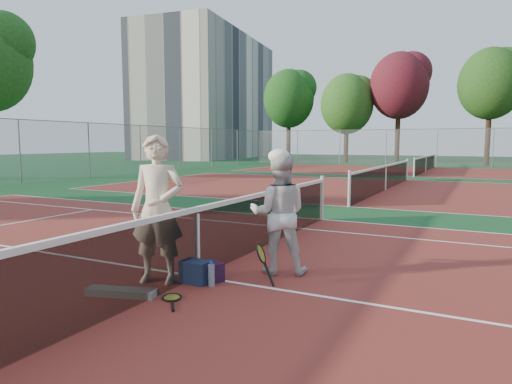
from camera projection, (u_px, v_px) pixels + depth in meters
ground at (198, 277)px, 6.54m from camera, size 130.00×130.00×0.00m
court_main at (198, 277)px, 6.54m from camera, size 23.77×10.97×0.01m
court_far_a at (385, 190)px, 18.52m from camera, size 23.77×10.97×0.01m
court_far_b at (426, 171)px, 30.49m from camera, size 23.77×10.97×0.01m
net_main at (197, 242)px, 6.49m from camera, size 0.10×10.98×1.02m
net_far_a at (386, 177)px, 18.46m from camera, size 0.10×10.98×1.02m
net_far_b at (426, 164)px, 30.43m from camera, size 0.10×10.98×1.02m
fence_back at (437, 148)px, 36.53m from camera, size 32.00×0.06×3.00m
apartment_block at (209, 98)px, 57.33m from camera, size 12.96×23.18×15.00m
player_a at (158, 209)px, 6.21m from camera, size 0.86×0.69×2.03m
player_b at (279, 214)px, 6.69m from camera, size 1.05×0.95×1.77m
racket_red at (151, 258)px, 6.46m from camera, size 0.31×0.34×0.58m
racket_black_held at (261, 265)px, 6.14m from camera, size 0.29×0.31×0.57m
racket_spare at (172, 297)px, 5.64m from camera, size 0.59×0.64×0.03m
sports_bag_navy at (196, 272)px, 6.25m from camera, size 0.40×0.27×0.31m
sports_bag_purple at (212, 271)px, 6.36m from camera, size 0.39×0.34×0.26m
net_cover_canvas at (121, 292)px, 5.73m from camera, size 0.92×0.45×0.09m
water_bottle at (211, 275)px, 6.11m from camera, size 0.09×0.09×0.30m
tree_back_0 at (289, 99)px, 45.25m from camera, size 5.02×5.02×9.14m
tree_back_1 at (347, 104)px, 42.82m from camera, size 4.91×4.91×8.34m
tree_back_maroon at (399, 86)px, 41.33m from camera, size 5.26×5.26×10.07m
tree_back_3 at (491, 84)px, 37.18m from camera, size 5.07×5.07×9.61m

